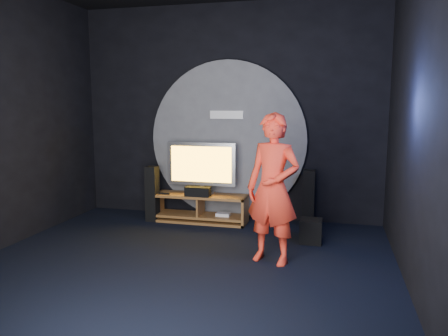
{
  "coord_description": "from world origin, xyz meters",
  "views": [
    {
      "loc": [
        1.7,
        -4.53,
        1.91
      ],
      "look_at": [
        0.29,
        1.05,
        1.05
      ],
      "focal_mm": 35.0,
      "sensor_mm": 36.0,
      "label": 1
    }
  ],
  "objects_px": {
    "media_console": "(201,210)",
    "subwoofer": "(311,231)",
    "tower_speaker_left": "(152,194)",
    "tower_speaker_right": "(309,199)",
    "tv": "(201,166)",
    "player": "(273,189)"
  },
  "relations": [
    {
      "from": "media_console",
      "to": "tower_speaker_left",
      "type": "xyz_separation_m",
      "value": [
        -0.79,
        -0.13,
        0.25
      ]
    },
    {
      "from": "media_console",
      "to": "subwoofer",
      "type": "relative_size",
      "value": 4.61
    },
    {
      "from": "media_console",
      "to": "player",
      "type": "height_order",
      "value": "player"
    },
    {
      "from": "tower_speaker_left",
      "to": "tower_speaker_right",
      "type": "xyz_separation_m",
      "value": [
        2.49,
        0.22,
        0.0
      ]
    },
    {
      "from": "tower_speaker_left",
      "to": "player",
      "type": "bearing_deg",
      "value": -32.78
    },
    {
      "from": "tv",
      "to": "tower_speaker_left",
      "type": "relative_size",
      "value": 1.25
    },
    {
      "from": "tower_speaker_left",
      "to": "subwoofer",
      "type": "height_order",
      "value": "tower_speaker_left"
    },
    {
      "from": "tv",
      "to": "tower_speaker_right",
      "type": "bearing_deg",
      "value": 0.69
    },
    {
      "from": "subwoofer",
      "to": "tower_speaker_left",
      "type": "bearing_deg",
      "value": 168.4
    },
    {
      "from": "tower_speaker_right",
      "to": "player",
      "type": "xyz_separation_m",
      "value": [
        -0.34,
        -1.6,
        0.45
      ]
    },
    {
      "from": "media_console",
      "to": "tv",
      "type": "bearing_deg",
      "value": 95.66
    },
    {
      "from": "tower_speaker_left",
      "to": "subwoofer",
      "type": "bearing_deg",
      "value": -11.6
    },
    {
      "from": "tower_speaker_right",
      "to": "player",
      "type": "distance_m",
      "value": 1.7
    },
    {
      "from": "tower_speaker_right",
      "to": "tower_speaker_left",
      "type": "bearing_deg",
      "value": -175.05
    },
    {
      "from": "tower_speaker_left",
      "to": "subwoofer",
      "type": "distance_m",
      "value": 2.64
    },
    {
      "from": "tower_speaker_left",
      "to": "tower_speaker_right",
      "type": "bearing_deg",
      "value": 4.95
    },
    {
      "from": "tv",
      "to": "media_console",
      "type": "bearing_deg",
      "value": -84.34
    },
    {
      "from": "media_console",
      "to": "subwoofer",
      "type": "height_order",
      "value": "media_console"
    },
    {
      "from": "subwoofer",
      "to": "tv",
      "type": "bearing_deg",
      "value": 158.03
    },
    {
      "from": "tower_speaker_left",
      "to": "tv",
      "type": "bearing_deg",
      "value": 14.03
    },
    {
      "from": "tower_speaker_right",
      "to": "subwoofer",
      "type": "distance_m",
      "value": 0.8
    },
    {
      "from": "media_console",
      "to": "tv",
      "type": "relative_size",
      "value": 1.35
    }
  ]
}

